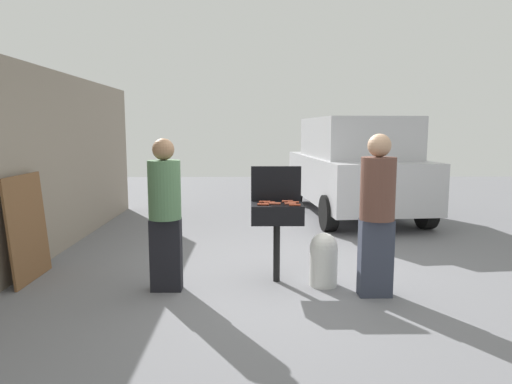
# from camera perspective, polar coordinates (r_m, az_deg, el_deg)

# --- Properties ---
(ground_plane) EXTENTS (24.00, 24.00, 0.00)m
(ground_plane) POSITION_cam_1_polar(r_m,az_deg,el_deg) (5.67, 4.14, -10.66)
(ground_plane) COLOR slate
(house_wall_side) EXTENTS (0.24, 8.00, 2.62)m
(house_wall_side) POSITION_cam_1_polar(r_m,az_deg,el_deg) (7.01, -25.07, 3.09)
(house_wall_side) COLOR gray
(house_wall_side) RESTS_ON ground
(bbq_grill) EXTENTS (0.60, 0.44, 0.93)m
(bbq_grill) POSITION_cam_1_polar(r_m,az_deg,el_deg) (5.41, 2.58, -2.97)
(bbq_grill) COLOR black
(bbq_grill) RESTS_ON ground
(grill_lid_open) EXTENTS (0.60, 0.05, 0.42)m
(grill_lid_open) POSITION_cam_1_polar(r_m,az_deg,el_deg) (5.57, 2.48, 1.03)
(grill_lid_open) COLOR black
(grill_lid_open) RESTS_ON bbq_grill
(hot_dog_0) EXTENTS (0.13, 0.04, 0.03)m
(hot_dog_0) POSITION_cam_1_polar(r_m,az_deg,el_deg) (5.50, 3.87, -1.14)
(hot_dog_0) COLOR #B74C33
(hot_dog_0) RESTS_ON bbq_grill
(hot_dog_1) EXTENTS (0.13, 0.03, 0.03)m
(hot_dog_1) POSITION_cam_1_polar(r_m,az_deg,el_deg) (5.39, 1.64, -1.31)
(hot_dog_1) COLOR #AD4228
(hot_dog_1) RESTS_ON bbq_grill
(hot_dog_2) EXTENTS (0.13, 0.03, 0.03)m
(hot_dog_2) POSITION_cam_1_polar(r_m,az_deg,el_deg) (5.33, 4.23, -1.43)
(hot_dog_2) COLOR #C6593D
(hot_dog_2) RESTS_ON bbq_grill
(hot_dog_3) EXTENTS (0.13, 0.03, 0.03)m
(hot_dog_3) POSITION_cam_1_polar(r_m,az_deg,el_deg) (5.33, 2.35, -1.42)
(hot_dog_3) COLOR #C6593D
(hot_dog_3) RESTS_ON bbq_grill
(hot_dog_4) EXTENTS (0.13, 0.04, 0.03)m
(hot_dog_4) POSITION_cam_1_polar(r_m,az_deg,el_deg) (5.25, 0.89, -1.54)
(hot_dog_4) COLOR #AD4228
(hot_dog_4) RESTS_ON bbq_grill
(hot_dog_5) EXTENTS (0.13, 0.04, 0.03)m
(hot_dog_5) POSITION_cam_1_polar(r_m,az_deg,el_deg) (5.42, 4.61, -1.28)
(hot_dog_5) COLOR #AD4228
(hot_dog_5) RESTS_ON bbq_grill
(hot_dog_6) EXTENTS (0.13, 0.04, 0.03)m
(hot_dog_6) POSITION_cam_1_polar(r_m,az_deg,el_deg) (5.44, 1.05, -1.21)
(hot_dog_6) COLOR #AD4228
(hot_dog_6) RESTS_ON bbq_grill
(hot_dog_7) EXTENTS (0.13, 0.04, 0.03)m
(hot_dog_7) POSITION_cam_1_polar(r_m,az_deg,el_deg) (5.24, 4.79, -1.60)
(hot_dog_7) COLOR #AD4228
(hot_dog_7) RESTS_ON bbq_grill
(propane_tank) EXTENTS (0.32, 0.32, 0.62)m
(propane_tank) POSITION_cam_1_polar(r_m,az_deg,el_deg) (5.42, 8.32, -8.07)
(propane_tank) COLOR silver
(propane_tank) RESTS_ON ground
(person_left) EXTENTS (0.36, 0.36, 1.69)m
(person_left) POSITION_cam_1_polar(r_m,az_deg,el_deg) (5.17, -11.15, -2.10)
(person_left) COLOR black
(person_left) RESTS_ON ground
(person_right) EXTENTS (0.37, 0.37, 1.74)m
(person_right) POSITION_cam_1_polar(r_m,az_deg,el_deg) (5.06, 14.69, -2.10)
(person_right) COLOR #333847
(person_right) RESTS_ON ground
(parked_minivan) EXTENTS (2.36, 4.56, 2.02)m
(parked_minivan) POSITION_cam_1_polar(r_m,az_deg,el_deg) (9.85, 11.91, 3.14)
(parked_minivan) COLOR #B7B7BC
(parked_minivan) RESTS_ON ground
(leaning_board) EXTENTS (0.12, 0.90, 1.26)m
(leaning_board) POSITION_cam_1_polar(r_m,az_deg,el_deg) (6.12, -26.30, -3.98)
(leaning_board) COLOR brown
(leaning_board) RESTS_ON ground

